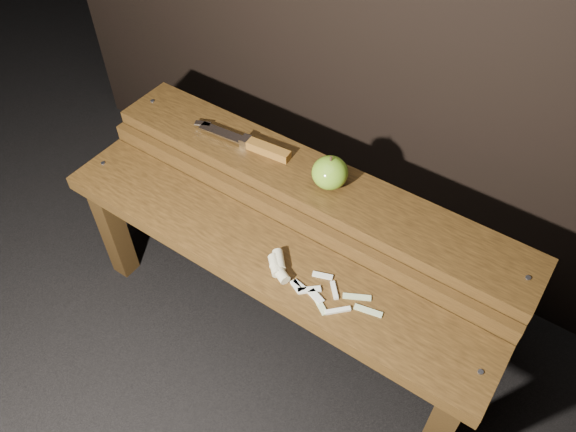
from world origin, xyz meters
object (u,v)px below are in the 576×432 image
Objects in this scene: knife at (256,146)px; apple at (330,173)px; bench_front_tier at (261,271)px; bench_rear_tier at (310,201)px.

apple is at bearing -1.06° from knife.
bench_rear_tier reaches higher than bench_front_tier.
apple reaches higher than bench_front_tier.
bench_rear_tier is at bearing 90.00° from bench_front_tier.
apple is 0.31× the size of knife.
bench_rear_tier is 0.14m from apple.
apple is at bearing 4.93° from bench_rear_tier.
bench_front_tier is 0.30m from apple.
knife is at bearing 127.70° from bench_front_tier.
bench_rear_tier is at bearing -2.71° from knife.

